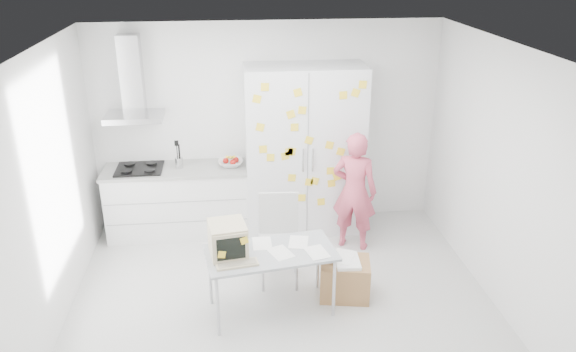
{
  "coord_description": "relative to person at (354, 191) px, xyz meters",
  "views": [
    {
      "loc": [
        -0.48,
        -5.05,
        3.58
      ],
      "look_at": [
        0.15,
        0.8,
        1.12
      ],
      "focal_mm": 35.0,
      "sensor_mm": 36.0,
      "label": 1
    }
  ],
  "objects": [
    {
      "name": "tall_cabinet",
      "position": [
        -0.55,
        0.57,
        0.34
      ],
      "size": [
        1.5,
        0.68,
        2.2
      ],
      "color": "silver",
      "rests_on": "ground"
    },
    {
      "name": "walls",
      "position": [
        -1.0,
        -0.38,
        0.59
      ],
      "size": [
        4.52,
        4.01,
        2.7
      ],
      "color": "white",
      "rests_on": "ground"
    },
    {
      "name": "range_hood",
      "position": [
        -2.65,
        0.74,
        1.2
      ],
      "size": [
        0.7,
        0.48,
        1.01
      ],
      "color": "silver",
      "rests_on": "walls"
    },
    {
      "name": "cardboard_box",
      "position": [
        -0.32,
        -1.06,
        -0.54
      ],
      "size": [
        0.59,
        0.51,
        0.46
      ],
      "rotation": [
        0.0,
        0.0,
        -0.18
      ],
      "color": "#A27646",
      "rests_on": "ground"
    },
    {
      "name": "ceiling",
      "position": [
        -1.0,
        -1.1,
        1.94
      ],
      "size": [
        4.5,
        4.0,
        0.02
      ],
      "primitive_type": "cube",
      "color": "white",
      "rests_on": "walls"
    },
    {
      "name": "floor",
      "position": [
        -1.0,
        -1.1,
        -0.77
      ],
      "size": [
        4.5,
        4.0,
        0.02
      ],
      "primitive_type": "cube",
      "color": "silver",
      "rests_on": "ground"
    },
    {
      "name": "desk",
      "position": [
        -1.4,
        -1.25,
        0.03
      ],
      "size": [
        1.38,
        0.84,
        1.03
      ],
      "rotation": [
        0.0,
        0.0,
        0.15
      ],
      "color": "#A1A6AB",
      "rests_on": "ground"
    },
    {
      "name": "counter_run",
      "position": [
        -2.2,
        0.6,
        -0.29
      ],
      "size": [
        1.84,
        0.63,
        1.28
      ],
      "color": "white",
      "rests_on": "ground"
    },
    {
      "name": "chair",
      "position": [
        -0.99,
        -0.64,
        -0.18
      ],
      "size": [
        0.49,
        0.49,
        1.02
      ],
      "rotation": [
        0.0,
        0.0,
        -0.06
      ],
      "color": "#BDBDBB",
      "rests_on": "ground"
    },
    {
      "name": "person",
      "position": [
        0.0,
        0.0,
        0.0
      ],
      "size": [
        0.65,
        0.56,
        1.51
      ],
      "primitive_type": "imported",
      "rotation": [
        0.0,
        0.0,
        2.72
      ],
      "color": "#CE5068",
      "rests_on": "ground"
    }
  ]
}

